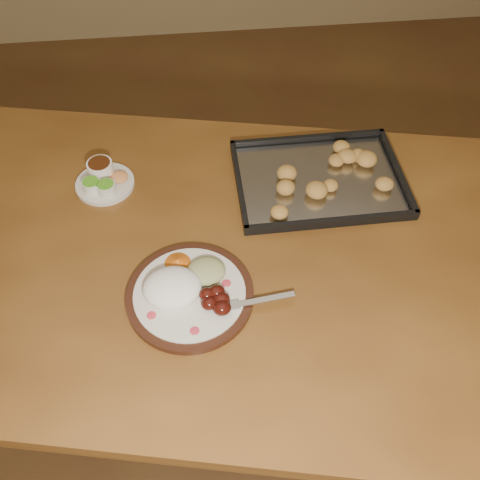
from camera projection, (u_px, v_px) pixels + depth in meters
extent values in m
plane|color=brown|center=(185.00, 332.00, 1.91)|extent=(4.00, 4.00, 0.00)
cube|color=brown|center=(214.00, 256.00, 1.20)|extent=(1.65, 1.19, 0.04)
cylinder|color=#453114|center=(31.00, 217.00, 1.78)|extent=(0.07, 0.07, 0.71)
cylinder|color=#453114|center=(447.00, 250.00, 1.69)|extent=(0.07, 0.07, 0.71)
cylinder|color=black|center=(190.00, 296.00, 1.10)|extent=(0.26, 0.26, 0.02)
cylinder|color=silver|center=(190.00, 293.00, 1.10)|extent=(0.23, 0.23, 0.01)
ellipsoid|color=#CD3143|center=(151.00, 315.00, 1.06)|extent=(0.02, 0.02, 0.00)
ellipsoid|color=#CD3143|center=(195.00, 331.00, 1.04)|extent=(0.02, 0.02, 0.00)
ellipsoid|color=#CD3143|center=(226.00, 283.00, 1.11)|extent=(0.02, 0.02, 0.00)
ellipsoid|color=#CD3143|center=(154.00, 278.00, 1.12)|extent=(0.02, 0.02, 0.00)
ellipsoid|color=white|center=(172.00, 288.00, 1.09)|extent=(0.15, 0.14, 0.05)
ellipsoid|color=#4B110A|center=(209.00, 303.00, 1.06)|extent=(0.03, 0.03, 0.03)
ellipsoid|color=#4B110A|center=(221.00, 299.00, 1.07)|extent=(0.03, 0.03, 0.03)
ellipsoid|color=#4B110A|center=(217.00, 292.00, 1.08)|extent=(0.03, 0.03, 0.03)
ellipsoid|color=#4B110A|center=(222.00, 308.00, 1.06)|extent=(0.03, 0.03, 0.03)
ellipsoid|color=#4B110A|center=(207.00, 294.00, 1.08)|extent=(0.03, 0.03, 0.03)
ellipsoid|color=tan|center=(206.00, 271.00, 1.12)|extent=(0.10, 0.10, 0.03)
cone|color=#CF5C12|center=(178.00, 262.00, 1.13)|extent=(0.06, 0.07, 0.03)
cube|color=silver|center=(264.00, 300.00, 1.08)|extent=(0.13, 0.03, 0.00)
cube|color=silver|center=(231.00, 305.00, 1.07)|extent=(0.04, 0.03, 0.00)
cylinder|color=silver|center=(221.00, 311.00, 1.06)|extent=(0.03, 0.01, 0.00)
cylinder|color=silver|center=(221.00, 309.00, 1.07)|extent=(0.03, 0.01, 0.00)
cylinder|color=silver|center=(220.00, 306.00, 1.07)|extent=(0.03, 0.01, 0.00)
cylinder|color=silver|center=(220.00, 304.00, 1.07)|extent=(0.03, 0.01, 0.00)
cylinder|color=silver|center=(105.00, 184.00, 1.31)|extent=(0.14, 0.14, 0.01)
cylinder|color=silver|center=(92.00, 186.00, 1.28)|extent=(0.04, 0.04, 0.03)
cylinder|color=#51A521|center=(90.00, 182.00, 1.27)|extent=(0.04, 0.04, 0.00)
cylinder|color=silver|center=(106.00, 188.00, 1.28)|extent=(0.04, 0.04, 0.03)
cylinder|color=#51A521|center=(105.00, 184.00, 1.27)|extent=(0.04, 0.04, 0.00)
cylinder|color=white|center=(100.00, 168.00, 1.31)|extent=(0.06, 0.06, 0.04)
cylinder|color=#3D1C0B|center=(99.00, 163.00, 1.30)|extent=(0.05, 0.05, 0.00)
ellipsoid|color=#EE9C54|center=(119.00, 177.00, 1.31)|extent=(0.04, 0.04, 0.02)
cube|color=black|center=(319.00, 181.00, 1.32)|extent=(0.41, 0.30, 0.01)
cube|color=black|center=(308.00, 139.00, 1.40)|extent=(0.41, 0.02, 0.02)
cube|color=black|center=(333.00, 222.00, 1.22)|extent=(0.41, 0.02, 0.02)
cube|color=black|center=(398.00, 171.00, 1.32)|extent=(0.01, 0.30, 0.02)
cube|color=black|center=(239.00, 184.00, 1.29)|extent=(0.01, 0.30, 0.02)
cube|color=silver|center=(319.00, 180.00, 1.32)|extent=(0.38, 0.28, 0.00)
ellipsoid|color=#B48C3F|center=(340.00, 173.00, 1.31)|extent=(0.05, 0.04, 0.03)
ellipsoid|color=#B48C3F|center=(352.00, 162.00, 1.33)|extent=(0.06, 0.06, 0.03)
ellipsoid|color=#B48C3F|center=(324.00, 151.00, 1.35)|extent=(0.06, 0.06, 0.03)
ellipsoid|color=#B48C3F|center=(308.00, 161.00, 1.33)|extent=(0.05, 0.05, 0.03)
ellipsoid|color=#B48C3F|center=(292.00, 160.00, 1.33)|extent=(0.06, 0.06, 0.03)
ellipsoid|color=#B48C3F|center=(299.00, 173.00, 1.30)|extent=(0.06, 0.05, 0.03)
ellipsoid|color=#B48C3F|center=(279.00, 183.00, 1.28)|extent=(0.06, 0.05, 0.03)
ellipsoid|color=#B48C3F|center=(307.00, 196.00, 1.26)|extent=(0.06, 0.06, 0.03)
ellipsoid|color=#B48C3F|center=(317.00, 190.00, 1.27)|extent=(0.05, 0.05, 0.03)
ellipsoid|color=#B48C3F|center=(341.00, 194.00, 1.26)|extent=(0.06, 0.06, 0.03)
ellipsoid|color=#B48C3F|center=(339.00, 179.00, 1.29)|extent=(0.06, 0.06, 0.03)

